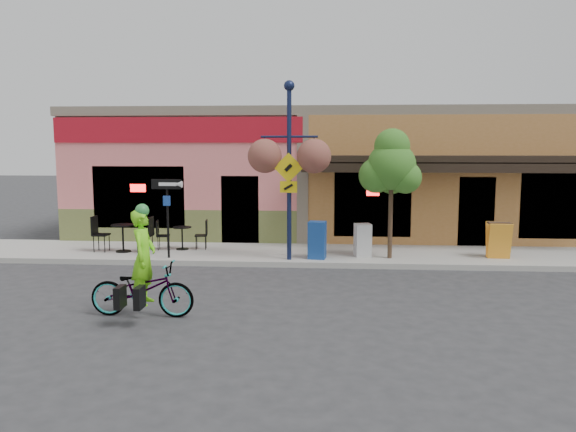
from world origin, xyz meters
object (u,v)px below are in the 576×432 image
object	(u,v)px
newspaper_box_blue	(317,240)
street_tree	(391,193)
bicycle	(142,289)
newspaper_box_grey	(363,240)
lamp_post	(289,171)
building	(333,172)
cyclist_rider	(144,270)
one_way_sign	(168,219)

from	to	relation	value
newspaper_box_blue	street_tree	bearing A→B (deg)	14.44
bicycle	newspaper_box_grey	bearing A→B (deg)	-38.80
street_tree	newspaper_box_blue	bearing A→B (deg)	-174.06
bicycle	lamp_post	distance (m)	5.83
newspaper_box_grey	street_tree	bearing A→B (deg)	-26.96
building	newspaper_box_blue	xyz separation A→B (m)	(-0.48, -6.43, -1.58)
cyclist_rider	lamp_post	bearing A→B (deg)	-25.79
bicycle	newspaper_box_blue	distance (m)	6.02
cyclist_rider	newspaper_box_blue	world-z (taller)	cyclist_rider
building	street_tree	bearing A→B (deg)	-76.20
bicycle	street_tree	bearing A→B (deg)	-44.17
cyclist_rider	one_way_sign	distance (m)	4.98
lamp_post	cyclist_rider	bearing A→B (deg)	-112.07
building	bicycle	bearing A→B (deg)	-107.94
building	lamp_post	xyz separation A→B (m)	(-1.25, -6.63, 0.32)
lamp_post	bicycle	bearing A→B (deg)	-112.54
newspaper_box_blue	street_tree	size ratio (longest dim) A/B	0.29
one_way_sign	street_tree	bearing A→B (deg)	5.91
lamp_post	newspaper_box_blue	xyz separation A→B (m)	(0.76, 0.20, -1.90)
bicycle	newspaper_box_blue	world-z (taller)	newspaper_box_blue
newspaper_box_blue	newspaper_box_grey	size ratio (longest dim) A/B	1.11
newspaper_box_blue	street_tree	xyz separation A→B (m)	(2.01, 0.21, 1.29)
lamp_post	one_way_sign	xyz separation A→B (m)	(-3.37, 0.01, -1.32)
bicycle	newspaper_box_blue	bearing A→B (deg)	-31.89
bicycle	lamp_post	size ratio (longest dim) A/B	0.42
one_way_sign	newspaper_box_blue	xyz separation A→B (m)	(4.13, 0.19, -0.58)
cyclist_rider	one_way_sign	world-z (taller)	one_way_sign
bicycle	building	bearing A→B (deg)	-17.25
lamp_post	newspaper_box_blue	world-z (taller)	lamp_post
building	newspaper_box_grey	distance (m)	6.29
street_tree	one_way_sign	bearing A→B (deg)	-176.28
cyclist_rider	newspaper_box_grey	bearing A→B (deg)	-38.49
building	lamp_post	distance (m)	6.75
building	bicycle	world-z (taller)	building
newspaper_box_grey	newspaper_box_blue	bearing A→B (deg)	-174.00
bicycle	cyclist_rider	world-z (taller)	cyclist_rider
cyclist_rider	one_way_sign	size ratio (longest dim) A/B	0.83
newspaper_box_blue	newspaper_box_grey	xyz separation A→B (m)	(1.27, 0.41, -0.05)
newspaper_box_grey	lamp_post	bearing A→B (deg)	-175.24
building	cyclist_rider	bearing A→B (deg)	-107.72
street_tree	building	bearing A→B (deg)	103.80
bicycle	one_way_sign	size ratio (longest dim) A/B	0.91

